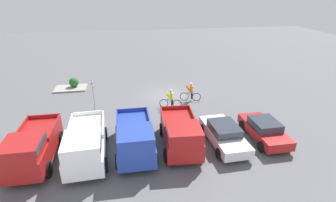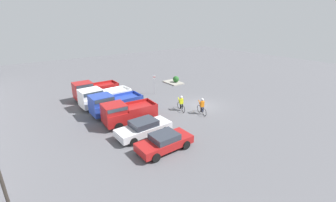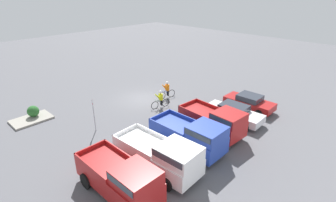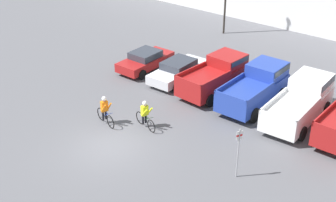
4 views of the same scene
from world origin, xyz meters
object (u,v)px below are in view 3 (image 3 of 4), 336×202
(pickup_truck_2, at_px, (162,155))
(sedan_0, at_px, (249,102))
(pickup_truck_0, at_px, (215,121))
(cyclist_0, at_px, (160,99))
(shrub, at_px, (33,111))
(pickup_truck_3, at_px, (122,178))
(fire_lane_sign, at_px, (94,112))
(sedan_1, at_px, (233,113))
(pickup_truck_1, at_px, (192,135))
(cyclist_1, at_px, (167,90))

(pickup_truck_2, bearing_deg, sedan_0, -177.68)
(pickup_truck_0, relative_size, cyclist_0, 2.76)
(pickup_truck_2, height_order, cyclist_0, pickup_truck_2)
(shrub, bearing_deg, sedan_0, 139.25)
(pickup_truck_0, height_order, pickup_truck_3, pickup_truck_3)
(pickup_truck_2, height_order, fire_lane_sign, fire_lane_sign)
(pickup_truck_2, xyz_separation_m, pickup_truck_3, (2.82, -0.03, 0.05))
(pickup_truck_3, distance_m, shrub, 12.27)
(sedan_1, height_order, fire_lane_sign, fire_lane_sign)
(pickup_truck_3, bearing_deg, sedan_1, -178.40)
(pickup_truck_1, relative_size, fire_lane_sign, 1.99)
(pickup_truck_1, relative_size, cyclist_1, 2.86)
(fire_lane_sign, relative_size, shrub, 2.78)
(pickup_truck_1, bearing_deg, cyclist_1, -125.70)
(pickup_truck_1, distance_m, cyclist_0, 6.98)
(pickup_truck_0, height_order, cyclist_1, pickup_truck_0)
(sedan_1, xyz_separation_m, fire_lane_sign, (8.53, -6.57, 0.85))
(sedan_0, xyz_separation_m, pickup_truck_0, (5.62, 0.26, 0.43))
(cyclist_0, relative_size, fire_lane_sign, 0.70)
(sedan_0, distance_m, cyclist_1, 7.59)
(pickup_truck_0, xyz_separation_m, cyclist_0, (-0.48, -6.06, -0.29))
(sedan_0, bearing_deg, sedan_1, 2.30)
(sedan_1, xyz_separation_m, shrub, (10.93, -11.94, -0.08))
(cyclist_1, relative_size, fire_lane_sign, 0.70)
(pickup_truck_0, bearing_deg, shrub, -56.14)
(cyclist_0, relative_size, shrub, 1.94)
(cyclist_0, xyz_separation_m, shrub, (8.58, -6.03, -0.20))
(pickup_truck_0, relative_size, pickup_truck_1, 0.97)
(pickup_truck_1, height_order, pickup_truck_2, pickup_truck_1)
(fire_lane_sign, bearing_deg, sedan_1, 142.39)
(pickup_truck_2, bearing_deg, shrub, -78.27)
(sedan_0, relative_size, pickup_truck_0, 0.86)
(sedan_1, bearing_deg, pickup_truck_3, 1.60)
(pickup_truck_1, bearing_deg, pickup_truck_0, -177.76)
(cyclist_1, bearing_deg, pickup_truck_0, 71.17)
(cyclist_0, distance_m, fire_lane_sign, 6.26)
(pickup_truck_1, height_order, cyclist_0, pickup_truck_1)
(pickup_truck_1, bearing_deg, pickup_truck_2, 1.83)
(sedan_0, distance_m, shrub, 18.12)
(pickup_truck_2, xyz_separation_m, fire_lane_sign, (0.15, -6.91, 0.42))
(fire_lane_sign, bearing_deg, cyclist_1, -176.95)
(pickup_truck_1, xyz_separation_m, shrub, (5.33, -12.19, -0.55))
(pickup_truck_3, bearing_deg, cyclist_1, -145.92)
(pickup_truck_2, relative_size, shrub, 6.07)
(pickup_truck_3, distance_m, cyclist_1, 13.06)
(sedan_1, relative_size, pickup_truck_2, 0.84)
(pickup_truck_1, height_order, shrub, pickup_truck_1)
(sedan_0, relative_size, pickup_truck_3, 0.84)
(sedan_1, relative_size, pickup_truck_3, 0.93)
(cyclist_0, relative_size, cyclist_1, 1.00)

